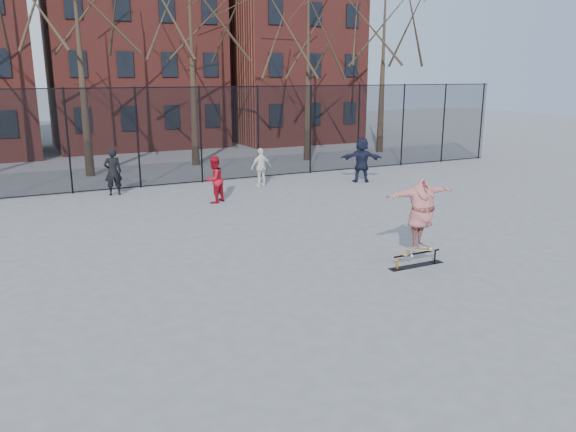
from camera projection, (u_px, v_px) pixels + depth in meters
name	position (u px, v px, depth m)	size (l,w,h in m)	color
ground	(335.00, 289.00, 12.03)	(100.00, 100.00, 0.00)	slate
skate_rail	(417.00, 261.00, 13.45)	(1.51, 0.23, 0.33)	black
skateboard	(419.00, 250.00, 13.41)	(0.87, 0.21, 0.10)	olive
skater	(421.00, 215.00, 13.19)	(2.03, 0.55, 1.65)	#6D3990
bystander_black	(113.00, 172.00, 21.14)	(0.65, 0.43, 1.79)	black
bystander_red	(214.00, 180.00, 19.90)	(0.81, 0.63, 1.67)	maroon
bystander_white	(261.00, 167.00, 22.83)	(0.92, 0.38, 1.57)	silver
bystander_navy	(362.00, 160.00, 23.71)	(1.76, 0.56, 1.90)	black
fence	(172.00, 135.00, 22.83)	(34.03, 0.07, 4.00)	black
tree_row	(137.00, 7.00, 25.03)	(33.66, 7.46, 10.67)	black
rowhouses	(124.00, 46.00, 33.46)	(29.00, 7.00, 13.00)	maroon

